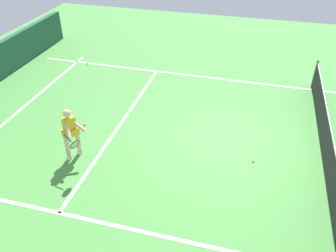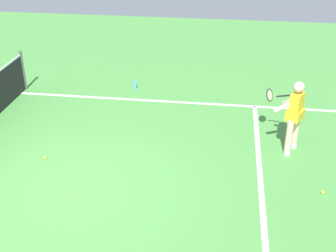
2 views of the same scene
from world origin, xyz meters
name	(u,v)px [view 2 (image 2 of 2)]	position (x,y,z in m)	size (l,w,h in m)	color
ground_plane	(71,188)	(0.00, 0.00, 0.00)	(25.18, 25.18, 0.00)	#4C9342
service_line_marking	(262,204)	(0.00, -3.48, 0.00)	(8.08, 0.10, 0.01)	white
sideline_right_marking	(121,99)	(4.04, 0.00, 0.00)	(0.10, 17.37, 0.01)	white
tennis_player	(294,114)	(1.99, -4.12, 0.85)	(1.05, 0.82, 1.55)	beige
tennis_ball_near	(45,158)	(0.91, 0.86, 0.03)	(0.07, 0.07, 0.07)	#D1E533
tennis_ball_far	(323,192)	(0.46, -4.58, 0.03)	(0.07, 0.07, 0.07)	#D1E533
water_bottle	(135,85)	(4.75, -0.24, 0.12)	(0.07, 0.07, 0.24)	#4C9EE5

